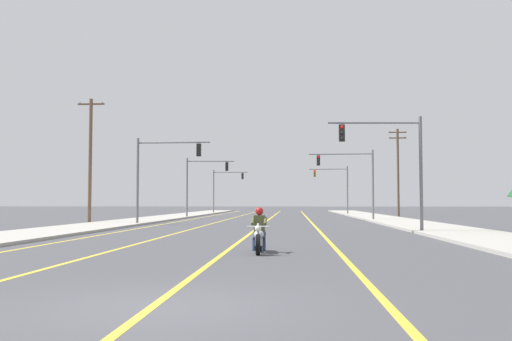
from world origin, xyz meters
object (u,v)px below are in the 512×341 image
object	(u,v)px
traffic_signal_mid_left	(201,178)
utility_pole_left_near	(90,158)
traffic_signal_near_right	(394,155)
utility_pole_right_far	(398,169)
traffic_signal_near_left	(159,167)
traffic_signal_far_left	(223,185)
traffic_signal_far_right	(336,183)
motorcycle_with_rider	(259,235)
traffic_signal_mid_right	(354,173)

from	to	relation	value
traffic_signal_mid_left	utility_pole_left_near	xyz separation A→B (m)	(-5.74, -16.94, 0.82)
traffic_signal_near_right	utility_pole_right_far	bearing A→B (deg)	79.56
traffic_signal_near_left	traffic_signal_far_left	size ratio (longest dim) A/B	1.00
traffic_signal_near_right	utility_pole_right_far	size ratio (longest dim) A/B	0.62
traffic_signal_mid_left	traffic_signal_far_right	bearing A→B (deg)	45.66
motorcycle_with_rider	traffic_signal_mid_right	xyz separation A→B (m)	(6.46, 32.89, 3.56)
traffic_signal_far_right	traffic_signal_far_left	bearing A→B (deg)	154.78
traffic_signal_far_left	utility_pole_right_far	world-z (taller)	utility_pole_right_far
traffic_signal_near_left	traffic_signal_far_left	xyz separation A→B (m)	(-0.29, 41.78, -0.02)
traffic_signal_far_left	utility_pole_right_far	size ratio (longest dim) A/B	0.62
traffic_signal_near_left	traffic_signal_far_right	world-z (taller)	same
motorcycle_with_rider	traffic_signal_mid_left	xyz separation A→B (m)	(-8.42, 41.28, 3.52)
traffic_signal_far_right	traffic_signal_far_left	world-z (taller)	same
traffic_signal_mid_right	traffic_signal_far_left	world-z (taller)	same
traffic_signal_far_right	utility_pole_right_far	xyz separation A→B (m)	(6.37, -8.36, 1.22)
traffic_signal_mid_right	utility_pole_right_far	xyz separation A→B (m)	(6.60, 15.48, 1.18)
traffic_signal_far_right	utility_pole_left_near	bearing A→B (deg)	-122.76
traffic_signal_mid_right	utility_pole_left_near	bearing A→B (deg)	-157.48
traffic_signal_mid_left	traffic_signal_far_left	distance (m)	22.72
motorcycle_with_rider	traffic_signal_mid_left	world-z (taller)	traffic_signal_mid_left
traffic_signal_near_left	traffic_signal_near_right	bearing A→B (deg)	-32.88
traffic_signal_near_left	utility_pole_left_near	distance (m)	6.16
traffic_signal_near_right	utility_pole_left_near	world-z (taller)	utility_pole_left_near
traffic_signal_near_left	traffic_signal_far_left	bearing A→B (deg)	90.40
traffic_signal_far_right	utility_pole_right_far	size ratio (longest dim) A/B	0.62
motorcycle_with_rider	traffic_signal_near_left	bearing A→B (deg)	110.77
traffic_signal_near_right	traffic_signal_far_right	world-z (taller)	same
utility_pole_right_far	traffic_signal_mid_left	bearing A→B (deg)	-161.71
traffic_signal_far_left	utility_pole_right_far	xyz separation A→B (m)	(21.78, -15.62, 1.23)
traffic_signal_mid_left	utility_pole_right_far	xyz separation A→B (m)	(21.47, 7.10, 1.23)
motorcycle_with_rider	traffic_signal_near_right	world-z (taller)	traffic_signal_near_right
traffic_signal_far_left	utility_pole_left_near	bearing A→B (deg)	-97.81
traffic_signal_mid_right	utility_pole_left_near	world-z (taller)	utility_pole_left_near
traffic_signal_far_left	utility_pole_left_near	size ratio (longest dim) A/B	0.66
traffic_signal_far_left	traffic_signal_mid_right	bearing A→B (deg)	-63.99
traffic_signal_mid_right	utility_pole_right_far	bearing A→B (deg)	66.92
traffic_signal_mid_left	utility_pole_left_near	size ratio (longest dim) A/B	0.66
traffic_signal_near_right	traffic_signal_far_right	size ratio (longest dim) A/B	1.00
motorcycle_with_rider	utility_pole_right_far	size ratio (longest dim) A/B	0.22
traffic_signal_mid_right	traffic_signal_far_left	size ratio (longest dim) A/B	1.00
motorcycle_with_rider	traffic_signal_mid_right	bearing A→B (deg)	78.89
motorcycle_with_rider	traffic_signal_mid_left	size ratio (longest dim) A/B	0.35
traffic_signal_far_right	utility_pole_left_near	size ratio (longest dim) A/B	0.66
motorcycle_with_rider	traffic_signal_far_left	size ratio (longest dim) A/B	0.35
traffic_signal_mid_right	traffic_signal_mid_left	xyz separation A→B (m)	(-14.88, 8.39, -0.04)
motorcycle_with_rider	traffic_signal_far_right	xyz separation A→B (m)	(6.69, 56.73, 3.52)
traffic_signal_near_right	traffic_signal_far_left	world-z (taller)	same
traffic_signal_mid_right	motorcycle_with_rider	bearing A→B (deg)	-101.11
traffic_signal_near_left	utility_pole_left_near	size ratio (longest dim) A/B	0.66
motorcycle_with_rider	utility_pole_right_far	distance (m)	50.33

